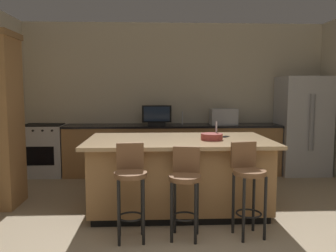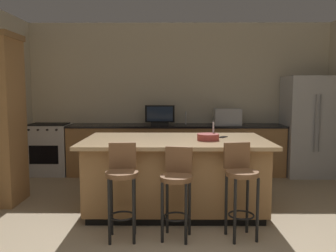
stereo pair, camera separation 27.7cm
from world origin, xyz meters
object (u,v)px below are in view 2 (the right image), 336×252
(bar_stool_right, at_px, (241,181))
(kitchen_island, at_px, (175,174))
(microwave, at_px, (227,117))
(cell_phone, at_px, (223,137))
(bar_stool_left, at_px, (122,182))
(bar_stool_center, at_px, (177,185))
(fruit_bowl, at_px, (208,137))
(tv_monitor, at_px, (160,116))
(refrigerator, at_px, (308,126))
(range_oven, at_px, (49,149))

(bar_stool_right, bearing_deg, kitchen_island, 116.85)
(microwave, xyz_separation_m, cell_phone, (-0.34, -1.80, -0.13))
(microwave, bearing_deg, bar_stool_left, -118.69)
(bar_stool_left, bearing_deg, microwave, 56.91)
(bar_stool_right, bearing_deg, bar_stool_left, 169.69)
(bar_stool_right, bearing_deg, bar_stool_center, 169.31)
(fruit_bowl, bearing_deg, kitchen_island, 164.73)
(cell_phone, bearing_deg, bar_stool_center, -87.67)
(microwave, relative_size, fruit_bowl, 1.75)
(bar_stool_center, bearing_deg, tv_monitor, 106.76)
(bar_stool_right, bearing_deg, microwave, 71.87)
(refrigerator, distance_m, microwave, 1.49)
(fruit_bowl, bearing_deg, microwave, 74.51)
(bar_stool_right, distance_m, cell_phone, 1.05)
(kitchen_island, distance_m, fruit_bowl, 0.66)
(refrigerator, distance_m, bar_stool_center, 3.70)
(tv_monitor, xyz_separation_m, bar_stool_left, (-0.31, -2.78, -0.48))
(tv_monitor, relative_size, bar_stool_right, 0.53)
(range_oven, bearing_deg, tv_monitor, -1.41)
(refrigerator, relative_size, fruit_bowl, 6.60)
(bar_stool_center, height_order, bar_stool_right, bar_stool_right)
(range_oven, distance_m, microwave, 3.35)
(kitchen_island, bearing_deg, tv_monitor, 97.64)
(kitchen_island, height_order, bar_stool_left, bar_stool_left)
(refrigerator, xyz_separation_m, cell_phone, (-1.82, -1.74, 0.04))
(range_oven, relative_size, microwave, 1.97)
(range_oven, xyz_separation_m, cell_phone, (2.95, -1.80, 0.47))
(kitchen_island, bearing_deg, refrigerator, 37.55)
(microwave, bearing_deg, kitchen_island, -116.75)
(kitchen_island, bearing_deg, range_oven, 139.96)
(refrigerator, bearing_deg, microwave, 177.78)
(tv_monitor, bearing_deg, kitchen_island, -82.36)
(refrigerator, bearing_deg, bar_stool_right, -123.07)
(kitchen_island, relative_size, bar_stool_center, 2.44)
(refrigerator, height_order, fruit_bowl, refrigerator)
(cell_phone, bearing_deg, range_oven, -176.95)
(range_oven, relative_size, bar_stool_center, 0.99)
(microwave, bearing_deg, cell_phone, -100.84)
(kitchen_island, relative_size, cell_phone, 15.56)
(range_oven, bearing_deg, cell_phone, -31.32)
(range_oven, distance_m, fruit_bowl, 3.45)
(microwave, relative_size, cell_phone, 3.20)
(tv_monitor, height_order, cell_phone, tv_monitor)
(bar_stool_left, xyz_separation_m, cell_phone, (1.20, 1.03, 0.34))
(refrigerator, distance_m, bar_stool_left, 4.11)
(microwave, height_order, bar_stool_right, microwave)
(cell_phone, bearing_deg, bar_stool_right, -53.27)
(refrigerator, bearing_deg, range_oven, 179.33)
(refrigerator, height_order, bar_stool_left, refrigerator)
(tv_monitor, relative_size, cell_phone, 3.57)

